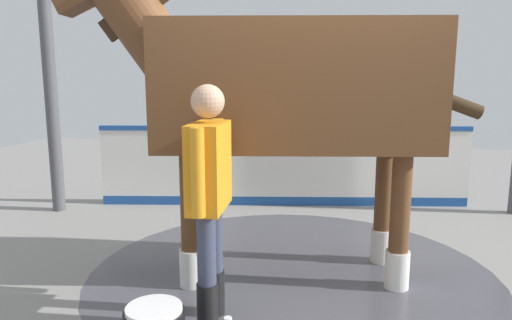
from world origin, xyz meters
TOP-DOWN VIEW (x-y plane):
  - ground_plane at (0.00, 0.00)m, footprint 16.00×16.00m
  - wet_patch at (0.06, 0.25)m, footprint 3.59×3.59m
  - barrier_wall at (2.29, 0.63)m, footprint 0.92×4.85m
  - roof_post_near at (1.48, 3.47)m, footprint 0.16×0.16m
  - horse at (0.04, 0.36)m, footprint 1.39×3.59m
  - handler at (-0.89, 0.71)m, footprint 0.68×0.25m

SIDE VIEW (x-z plane):
  - ground_plane at x=0.00m, z-range -0.02..0.00m
  - wet_patch at x=0.06m, z-range 0.00..0.00m
  - barrier_wall at x=2.29m, z-range -0.04..1.03m
  - handler at x=-0.89m, z-range 0.13..1.82m
  - roof_post_near at x=1.48m, z-range 0.00..2.79m
  - horse at x=0.04m, z-range 0.24..3.02m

